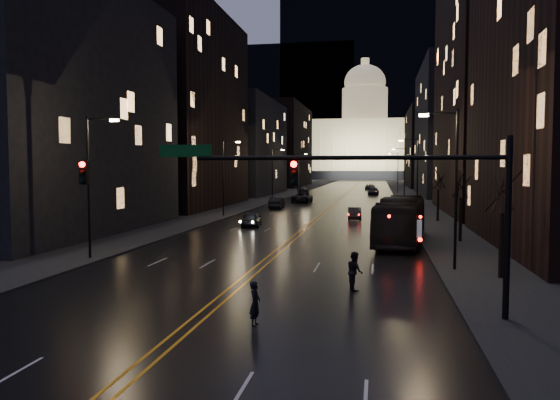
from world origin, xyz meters
The scene contains 37 objects.
ground centered at (0.00, 0.00, 0.00)m, with size 900.00×900.00×0.00m, color black.
road centered at (0.00, 130.00, 0.01)m, with size 20.00×320.00×0.02m, color black.
sidewalk_left centered at (-14.00, 130.00, 0.08)m, with size 8.00×320.00×0.16m, color black.
sidewalk_right centered at (14.00, 130.00, 0.08)m, with size 8.00×320.00×0.16m, color black.
center_line centered at (0.00, 130.00, 0.03)m, with size 0.62×320.00×0.01m, color orange.
building_left_near centered at (-21.00, 22.00, 11.00)m, with size 12.00×28.00×22.00m, color black.
building_left_mid centered at (-21.00, 54.00, 14.00)m, with size 12.00×30.00×28.00m, color black.
building_left_far centered at (-21.00, 92.00, 10.00)m, with size 12.00×34.00×20.00m, color black.
building_left_dist centered at (-21.00, 140.00, 12.00)m, with size 12.00×40.00×24.00m, color black.
building_right_tall centered at (21.00, 50.00, 19.00)m, with size 12.00×30.00×38.00m, color black.
building_right_mid centered at (21.00, 92.00, 13.00)m, with size 12.00×34.00×26.00m, color black.
building_right_dist centered at (21.00, 140.00, 11.00)m, with size 12.00×40.00×22.00m, color black.
mountain_ridge centered at (40.00, 380.00, 65.00)m, with size 520.00×60.00×130.00m, color black.
capitol centered at (0.00, 250.00, 17.15)m, with size 90.00×50.00×58.50m.
traffic_signal centered at (5.91, 0.00, 5.10)m, with size 17.29×0.45×7.00m.
streetlamp_right_near centered at (10.81, 10.00, 5.08)m, with size 2.13×0.25×9.00m.
streetlamp_left_near centered at (-10.81, 10.00, 5.08)m, with size 2.13×0.25×9.00m.
streetlamp_right_mid centered at (10.81, 40.00, 5.08)m, with size 2.13×0.25×9.00m.
streetlamp_left_mid centered at (-10.81, 40.00, 5.08)m, with size 2.13×0.25×9.00m.
streetlamp_right_far centered at (10.81, 70.00, 5.08)m, with size 2.13×0.25×9.00m.
streetlamp_left_far centered at (-10.81, 70.00, 5.08)m, with size 2.13×0.25×9.00m.
streetlamp_right_dist centered at (10.81, 100.00, 5.08)m, with size 2.13×0.25×9.00m.
streetlamp_left_dist centered at (-10.81, 100.00, 5.08)m, with size 2.13×0.25×9.00m.
tree_right_near centered at (13.00, 8.00, 4.53)m, with size 2.40×2.40×6.65m.
tree_right_mid centered at (13.00, 22.00, 4.53)m, with size 2.40×2.40×6.65m.
tree_right_far centered at (13.00, 38.00, 4.53)m, with size 2.40×2.40×6.65m.
bus centered at (8.50, 21.11, 1.78)m, with size 2.98×12.75×3.55m, color black.
oncoming_car_a centered at (-5.34, 30.24, 0.75)m, with size 1.77×4.39×1.50m, color black.
oncoming_car_b centered at (-7.21, 53.73, 0.80)m, with size 1.69×4.86×1.60m, color black.
oncoming_car_c centered at (-5.39, 66.90, 0.82)m, with size 2.71×5.88×1.64m, color black.
oncoming_car_d centered at (-8.50, 91.62, 0.82)m, with size 2.28×5.62×1.63m, color black.
receding_car_a centered at (4.24, 39.33, 0.68)m, with size 1.43×4.11×1.35m, color black.
receding_car_b centered at (8.29, 59.78, 0.72)m, with size 1.71×4.25×1.45m, color black.
receding_car_c centered at (5.86, 93.74, 0.76)m, with size 2.14×5.26×1.53m, color black.
receding_car_d centered at (4.79, 118.75, 0.76)m, with size 2.51×5.45×1.51m, color black.
pedestrian_a centered at (2.35, -2.00, 0.83)m, with size 0.60×0.40×1.65m, color black.
pedestrian_b centered at (5.71, 4.48, 0.92)m, with size 0.90×0.49×1.85m, color black.
Camera 1 is at (6.75, -21.28, 5.85)m, focal length 35.00 mm.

